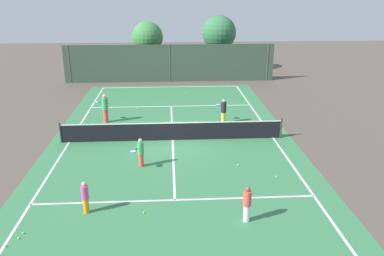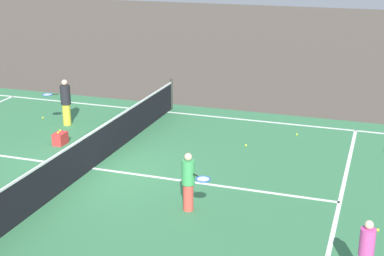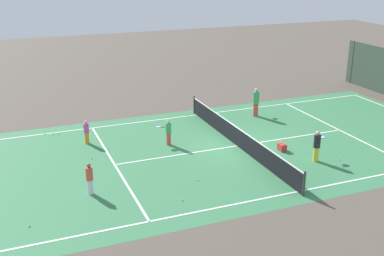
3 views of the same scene
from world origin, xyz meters
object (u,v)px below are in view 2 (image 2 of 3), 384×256
at_px(ball_crate, 60,138).
at_px(tennis_ball_6, 378,230).
at_px(tennis_ball_8, 297,134).
at_px(player_3, 189,181).
at_px(player_0, 65,102).
at_px(player_2, 366,252).
at_px(tennis_ball_2, 43,118).
at_px(tennis_ball_0, 246,145).
at_px(tennis_ball_7, 123,126).

xyz_separation_m(ball_crate, tennis_ball_6, (-2.53, -9.07, -0.15)).
bearing_deg(tennis_ball_8, tennis_ball_6, -155.33).
bearing_deg(player_3, tennis_ball_6, -85.08).
relative_size(ball_crate, tennis_ball_8, 6.78).
relative_size(player_0, player_3, 1.11).
xyz_separation_m(player_2, tennis_ball_8, (7.70, 2.39, -0.61)).
height_order(ball_crate, tennis_ball_2, ball_crate).
distance_m(ball_crate, tennis_ball_6, 9.42).
bearing_deg(tennis_ball_2, ball_crate, -136.67).
bearing_deg(tennis_ball_2, player_2, -121.66).
relative_size(player_2, tennis_ball_6, 18.97).
xyz_separation_m(player_3, tennis_ball_0, (4.48, -0.21, -0.67)).
bearing_deg(player_0, tennis_ball_2, 73.86).
xyz_separation_m(tennis_ball_2, tennis_ball_8, (1.04, -8.42, 0.00)).
bearing_deg(ball_crate, player_0, 25.07).
bearing_deg(player_3, tennis_ball_0, -2.73).
bearing_deg(player_3, tennis_ball_7, 38.72).
height_order(tennis_ball_2, tennis_ball_8, same).
bearing_deg(player_2, tennis_ball_2, 58.34).
bearing_deg(tennis_ball_8, player_0, 100.59).
bearing_deg(tennis_ball_7, tennis_ball_6, -120.04).
height_order(player_0, tennis_ball_7, player_0).
bearing_deg(tennis_ball_0, tennis_ball_6, -137.15).
height_order(player_2, tennis_ball_2, player_2).
height_order(player_3, tennis_ball_7, player_3).
bearing_deg(ball_crate, tennis_ball_6, -105.58).
bearing_deg(player_0, ball_crate, -154.93).
bearing_deg(tennis_ball_7, tennis_ball_0, -97.18).
distance_m(tennis_ball_2, tennis_ball_7, 2.93).
bearing_deg(tennis_ball_8, tennis_ball_2, 97.05).
distance_m(ball_crate, tennis_ball_8, 7.19).
bearing_deg(ball_crate, tennis_ball_7, -25.31).
relative_size(tennis_ball_6, tennis_ball_8, 1.00).
bearing_deg(tennis_ball_2, tennis_ball_0, -93.47).
xyz_separation_m(ball_crate, tennis_ball_8, (3.07, -6.50, -0.15)).
relative_size(ball_crate, tennis_ball_7, 6.78).
relative_size(tennis_ball_0, tennis_ball_2, 1.00).
distance_m(player_2, ball_crate, 10.03).
bearing_deg(tennis_ball_0, tennis_ball_8, -40.47).
height_order(player_3, tennis_ball_6, player_3).
height_order(tennis_ball_6, tennis_ball_8, same).
relative_size(player_0, tennis_ball_8, 22.94).
height_order(player_2, tennis_ball_0, player_2).
xyz_separation_m(player_3, tennis_ball_6, (0.35, -4.04, -0.67)).
bearing_deg(tennis_ball_6, player_3, 94.92).
bearing_deg(tennis_ball_0, player_3, 177.27).
height_order(tennis_ball_7, tennis_ball_8, same).
bearing_deg(tennis_ball_8, player_2, -162.79).
bearing_deg(ball_crate, tennis_ball_2, 43.33).
xyz_separation_m(tennis_ball_0, tennis_ball_2, (0.43, 7.16, 0.00)).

